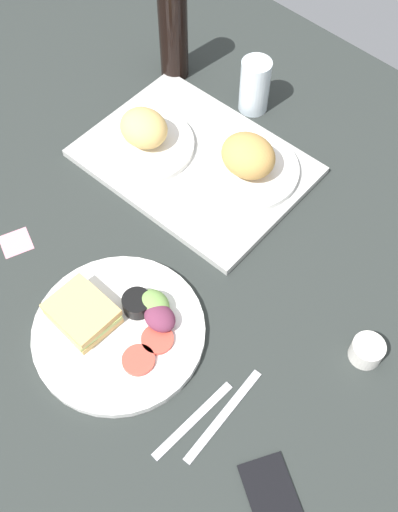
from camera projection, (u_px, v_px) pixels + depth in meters
The scene contains 12 objects.
ground_plane at pixel (180, 275), 113.15cm from camera, with size 190.00×150.00×3.00cm, color #282D2B.
serving_tray at pixel (194, 162), 125.29cm from camera, with size 45.00×33.00×1.60cm, color #B2B2AD.
bread_plate_near at pixel (144, 136), 124.15cm from camera, with size 21.25×21.25×8.54cm.
bread_plate_far at pixel (248, 161), 119.86cm from camera, with size 21.33×21.33×9.15cm.
plate_with_salad at pixel (118, 326), 104.02cm from camera, with size 30.08×30.08×5.40cm.
drinking_glass at pixel (255, 86), 129.80cm from camera, with size 6.55×6.55×12.41cm, color silver.
soda_bottle at pixel (173, 34), 131.99cm from camera, with size 6.40×6.40×21.53cm, color black.
espresso_cup at pixel (367, 351), 101.12cm from camera, with size 5.60×5.60×4.00cm, color silver.
fork at pixel (193, 420), 96.55cm from camera, with size 17.00×1.40×0.50cm, color #B7B7BC.
knife at pixel (224, 415), 96.97cm from camera, with size 19.00×1.40×0.50cm, color #B7B7BC.
cell_phone at pixel (276, 505), 89.47cm from camera, with size 14.40×7.20×0.80cm, color black.
sticky_note at pixel (16, 243), 115.24cm from camera, with size 5.60×5.60×0.12cm, color pink.
Camera 1 is at (42.73, -39.06, 95.85)cm, focal length 42.16 mm.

